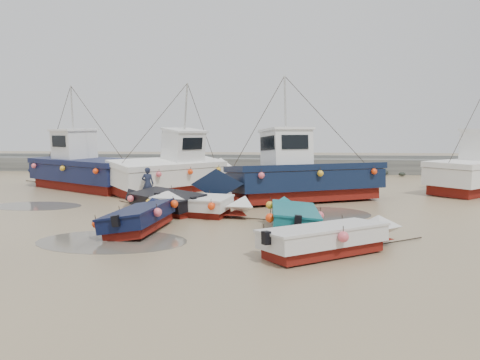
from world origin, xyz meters
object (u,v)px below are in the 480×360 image
(dinghy_1, at_px, (145,214))
(cabin_boat_1, at_px, (176,169))
(dinghy_3, at_px, (334,235))
(person, at_px, (148,200))
(dinghy_2, at_px, (293,214))
(dinghy_5, at_px, (200,203))
(cabin_boat_2, at_px, (295,176))
(dinghy_4, at_px, (163,199))
(cabin_boat_0, at_px, (80,167))
(cabin_boat_3, at_px, (480,169))

(dinghy_1, height_order, cabin_boat_1, cabin_boat_1)
(dinghy_3, relative_size, person, 3.13)
(dinghy_1, bearing_deg, dinghy_2, 9.12)
(dinghy_5, bearing_deg, dinghy_1, -13.95)
(cabin_boat_1, height_order, person, cabin_boat_1)
(cabin_boat_2, bearing_deg, dinghy_2, 152.61)
(dinghy_4, bearing_deg, dinghy_3, -93.31)
(cabin_boat_1, bearing_deg, person, -60.80)
(dinghy_2, bearing_deg, person, 136.37)
(dinghy_1, xyz_separation_m, person, (-2.04, 6.89, -0.55))
(dinghy_1, distance_m, cabin_boat_0, 13.58)
(cabin_boat_1, xyz_separation_m, person, (-0.62, -3.52, -1.35))
(dinghy_4, distance_m, person, 3.58)
(dinghy_3, xyz_separation_m, dinghy_4, (-6.87, 6.47, -0.00))
(dinghy_1, xyz_separation_m, cabin_boat_0, (-7.66, 11.19, 0.75))
(cabin_boat_1, relative_size, cabin_boat_2, 0.81)
(dinghy_3, height_order, cabin_boat_3, cabin_boat_3)
(dinghy_2, relative_size, cabin_boat_3, 0.71)
(dinghy_2, bearing_deg, dinghy_5, 146.91)
(dinghy_4, distance_m, dinghy_5, 2.14)
(cabin_boat_1, bearing_deg, cabin_boat_3, 44.56)
(cabin_boat_2, bearing_deg, dinghy_5, 112.25)
(cabin_boat_0, relative_size, person, 6.18)
(dinghy_3, bearing_deg, person, -174.28)
(dinghy_3, bearing_deg, dinghy_4, -169.16)
(cabin_boat_1, xyz_separation_m, cabin_boat_3, (17.47, 1.66, 0.00))
(cabin_boat_2, bearing_deg, cabin_boat_3, -91.69)
(cabin_boat_0, xyz_separation_m, cabin_boat_1, (6.23, -0.78, 0.05))
(dinghy_5, xyz_separation_m, person, (-3.54, 4.12, -0.56))
(dinghy_1, xyz_separation_m, cabin_boat_1, (-1.43, 10.41, 0.80))
(cabin_boat_2, bearing_deg, person, 66.18)
(dinghy_3, bearing_deg, cabin_boat_0, -170.39)
(person, bearing_deg, dinghy_1, 104.61)
(cabin_boat_3, height_order, person, cabin_boat_3)
(cabin_boat_0, bearing_deg, person, -95.90)
(dinghy_2, bearing_deg, cabin_boat_1, 121.48)
(dinghy_2, distance_m, dinghy_4, 6.53)
(person, bearing_deg, cabin_boat_0, -39.35)
(person, bearing_deg, dinghy_3, 129.70)
(dinghy_3, xyz_separation_m, cabin_boat_1, (-7.91, 13.11, 0.80))
(dinghy_5, bearing_deg, cabin_boat_3, 137.13)
(cabin_boat_0, xyz_separation_m, cabin_boat_2, (13.09, -3.98, 0.01))
(dinghy_2, distance_m, dinghy_3, 3.46)
(dinghy_2, relative_size, cabin_boat_2, 0.54)
(dinghy_4, xyz_separation_m, cabin_boat_0, (-7.27, 7.42, 0.75))
(dinghy_2, relative_size, dinghy_4, 1.10)
(dinghy_2, bearing_deg, cabin_boat_0, 137.79)
(cabin_boat_0, bearing_deg, dinghy_2, -97.84)
(cabin_boat_1, bearing_deg, dinghy_2, -16.55)
(dinghy_1, distance_m, dinghy_4, 3.78)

